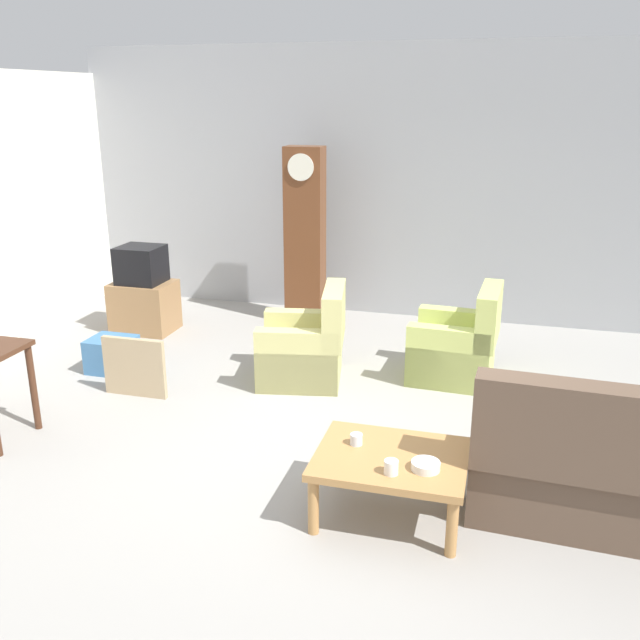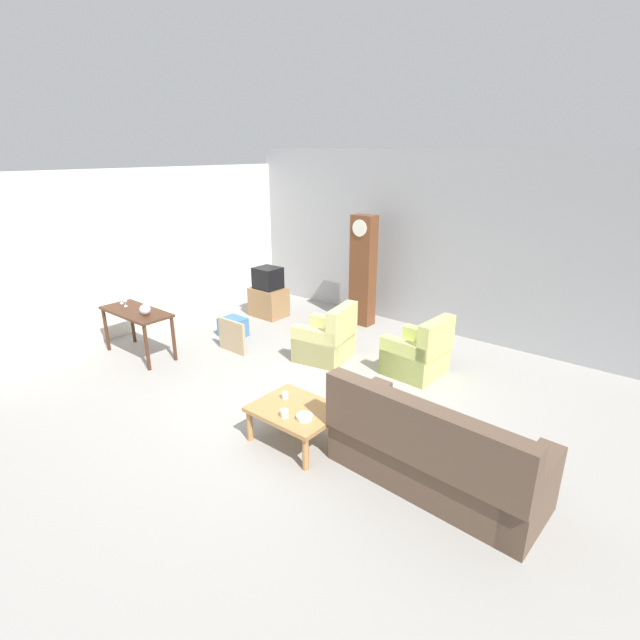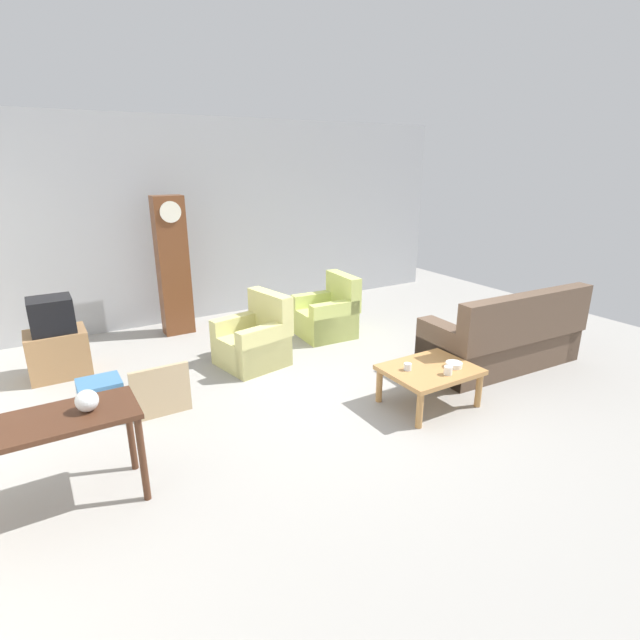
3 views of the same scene
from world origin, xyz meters
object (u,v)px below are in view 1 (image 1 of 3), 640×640
(tv_stand_cabinet, at_px, (144,307))
(bowl_white_stacked, at_px, (426,466))
(armchair_olive_far, at_px, (457,348))
(tv_crt, at_px, (141,265))
(armchair_olive_near, at_px, (306,350))
(cup_blue_rimmed, at_px, (356,439))
(cup_white_porcelain, at_px, (391,467))
(grandfather_clock, at_px, (305,237))
(storage_box_blue, at_px, (112,355))
(coffee_table_wood, at_px, (391,464))
(framed_picture_leaning, at_px, (134,367))

(tv_stand_cabinet, bearing_deg, bowl_white_stacked, -40.18)
(armchair_olive_far, relative_size, tv_stand_cabinet, 1.35)
(tv_crt, bearing_deg, armchair_olive_near, -22.52)
(cup_blue_rimmed, xyz_separation_m, bowl_white_stacked, (0.48, -0.20, -0.01))
(armchair_olive_far, xyz_separation_m, cup_white_porcelain, (-0.19, -2.66, 0.17))
(tv_crt, bearing_deg, bowl_white_stacked, -40.18)
(tv_stand_cabinet, bearing_deg, tv_crt, 0.00)
(cup_white_porcelain, relative_size, bowl_white_stacked, 0.50)
(grandfather_clock, height_order, cup_blue_rimmed, grandfather_clock)
(storage_box_blue, relative_size, bowl_white_stacked, 2.42)
(storage_box_blue, bearing_deg, armchair_olive_far, 12.13)
(armchair_olive_far, height_order, cup_blue_rimmed, armchair_olive_far)
(grandfather_clock, xyz_separation_m, cup_white_porcelain, (1.71, -3.97, -0.56))
(coffee_table_wood, bearing_deg, armchair_olive_near, 120.03)
(armchair_olive_near, height_order, grandfather_clock, grandfather_clock)
(armchair_olive_near, relative_size, cup_blue_rimmed, 11.29)
(armchair_olive_far, relative_size, grandfather_clock, 0.44)
(armchair_olive_far, relative_size, coffee_table_wood, 0.96)
(cup_blue_rimmed, distance_m, bowl_white_stacked, 0.52)
(coffee_table_wood, bearing_deg, framed_picture_leaning, 153.87)
(tv_crt, bearing_deg, armchair_olive_far, -7.77)
(storage_box_blue, xyz_separation_m, cup_white_porcelain, (3.11, -1.95, 0.31))
(storage_box_blue, bearing_deg, tv_crt, 103.98)
(armchair_olive_far, distance_m, grandfather_clock, 2.43)
(coffee_table_wood, distance_m, framed_picture_leaning, 2.84)
(bowl_white_stacked, bearing_deg, framed_picture_leaning, 153.80)
(armchair_olive_near, bearing_deg, framed_picture_leaning, -151.29)
(grandfather_clock, bearing_deg, cup_blue_rimmed, -68.66)
(coffee_table_wood, bearing_deg, cup_blue_rimmed, 161.45)
(tv_stand_cabinet, distance_m, bowl_white_stacked, 4.73)
(coffee_table_wood, xyz_separation_m, cup_blue_rimmed, (-0.25, 0.08, 0.10))
(tv_crt, relative_size, framed_picture_leaning, 0.80)
(coffee_table_wood, distance_m, tv_crt, 4.49)
(tv_stand_cabinet, bearing_deg, coffee_table_wood, -40.94)
(armchair_olive_near, distance_m, storage_box_blue, 1.94)
(grandfather_clock, bearing_deg, framed_picture_leaning, -109.33)
(grandfather_clock, distance_m, bowl_white_stacked, 4.35)
(framed_picture_leaning, height_order, cup_white_porcelain, framed_picture_leaning)
(grandfather_clock, bearing_deg, cup_white_porcelain, -66.64)
(tv_stand_cabinet, height_order, cup_blue_rimmed, tv_stand_cabinet)
(coffee_table_wood, distance_m, grandfather_clock, 4.16)
(framed_picture_leaning, bearing_deg, bowl_white_stacked, -26.20)
(coffee_table_wood, xyz_separation_m, cup_white_porcelain, (0.04, -0.22, 0.11))
(armchair_olive_near, distance_m, bowl_white_stacked, 2.55)
(coffee_table_wood, relative_size, cup_white_porcelain, 10.76)
(tv_crt, height_order, cup_white_porcelain, tv_crt)
(coffee_table_wood, height_order, cup_blue_rimmed, cup_blue_rimmed)
(coffee_table_wood, relative_size, grandfather_clock, 0.46)
(tv_stand_cabinet, distance_m, cup_blue_rimmed, 4.24)
(armchair_olive_far, bearing_deg, armchair_olive_near, -162.99)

